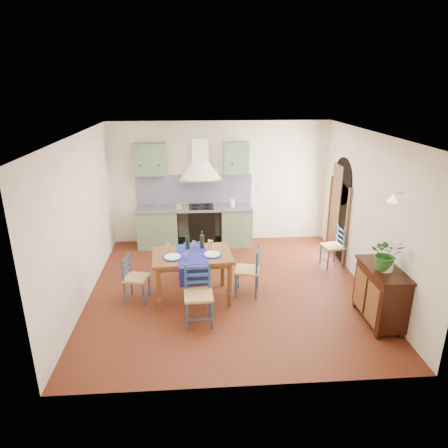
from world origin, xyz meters
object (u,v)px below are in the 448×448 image
(dining_table, at_px, (192,259))
(sideboard, at_px, (380,293))
(chair_near, at_px, (198,295))
(potted_plant, at_px, (386,254))

(dining_table, height_order, sideboard, dining_table)
(chair_near, relative_size, sideboard, 0.89)
(sideboard, xyz_separation_m, potted_plant, (-0.03, -0.06, 0.68))
(chair_near, height_order, sideboard, chair_near)
(dining_table, bearing_deg, chair_near, -83.34)
(chair_near, bearing_deg, dining_table, 96.66)
(dining_table, distance_m, chair_near, 0.80)
(dining_table, xyz_separation_m, sideboard, (2.91, -0.94, -0.24))
(sideboard, height_order, potted_plant, potted_plant)
(dining_table, relative_size, sideboard, 1.34)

